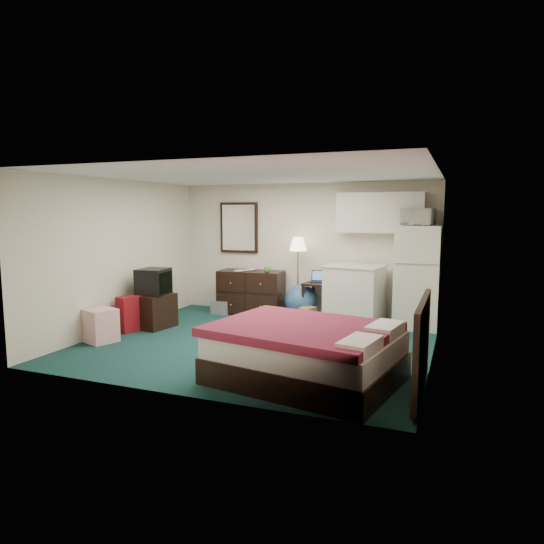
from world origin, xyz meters
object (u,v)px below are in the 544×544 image
at_px(dresser, 251,292).
at_px(bed, 306,353).
at_px(floor_lamp, 298,277).
at_px(kitchen_counter, 354,295).
at_px(tv_stand, 153,311).
at_px(fridge, 416,277).
at_px(suitcase, 129,314).
at_px(desk, 320,301).

distance_m(dresser, bed, 3.82).
distance_m(floor_lamp, kitchen_counter, 1.15).
bearing_deg(tv_stand, fridge, 29.20).
distance_m(kitchen_counter, fridge, 1.09).
distance_m(floor_lamp, suitcase, 3.09).
relative_size(kitchen_counter, tv_stand, 1.62).
distance_m(dresser, tv_stand, 1.97).
bearing_deg(dresser, desk, -0.76).
bearing_deg(kitchen_counter, tv_stand, -145.42).
bearing_deg(desk, bed, -70.54).
distance_m(kitchen_counter, suitcase, 3.85).
xyz_separation_m(bed, tv_stand, (-3.23, 1.56, -0.04)).
xyz_separation_m(dresser, tv_stand, (-1.11, -1.62, -0.13)).
height_order(dresser, floor_lamp, floor_lamp).
height_order(kitchen_counter, tv_stand, kitchen_counter).
bearing_deg(kitchen_counter, bed, -79.56).
bearing_deg(fridge, suitcase, -158.23).
distance_m(floor_lamp, desk, 0.60).
height_order(dresser, desk, dresser).
bearing_deg(floor_lamp, tv_stand, -140.41).
bearing_deg(fridge, floor_lamp, 175.10).
relative_size(dresser, floor_lamp, 0.82).
xyz_separation_m(tv_stand, suitcase, (-0.19, -0.40, 0.01)).
xyz_separation_m(fridge, tv_stand, (-4.17, -1.62, -0.58)).
height_order(desk, fridge, fridge).
bearing_deg(dresser, tv_stand, -127.43).
relative_size(desk, tv_stand, 1.08).
xyz_separation_m(desk, kitchen_counter, (0.67, -0.17, 0.17)).
bearing_deg(fridge, bed, -109.74).
xyz_separation_m(desk, suitcase, (-2.67, -2.07, -0.04)).
xyz_separation_m(floor_lamp, fridge, (2.13, -0.07, 0.12)).
height_order(dresser, tv_stand, dresser).
relative_size(floor_lamp, fridge, 0.86).
relative_size(floor_lamp, desk, 2.22).
bearing_deg(tv_stand, kitchen_counter, 33.53).
distance_m(dresser, fridge, 3.09).
bearing_deg(kitchen_counter, fridge, 15.44).
bearing_deg(suitcase, tv_stand, 80.32).
relative_size(fridge, suitcase, 2.95).
xyz_separation_m(desk, fridge, (1.69, -0.05, 0.53)).
height_order(dresser, kitchen_counter, kitchen_counter).
distance_m(bed, tv_stand, 3.58).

